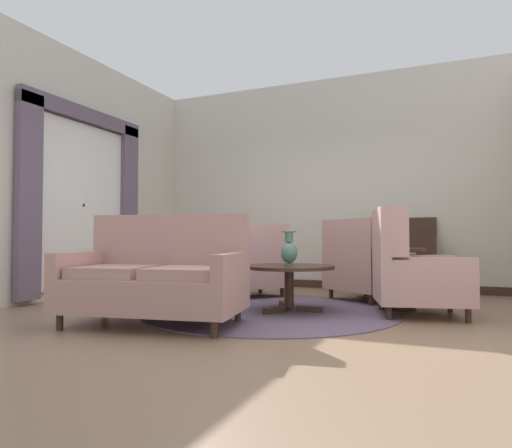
{
  "coord_description": "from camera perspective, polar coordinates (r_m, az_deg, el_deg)",
  "views": [
    {
      "loc": [
        1.79,
        -4.31,
        0.79
      ],
      "look_at": [
        -0.23,
        0.46,
        0.96
      ],
      "focal_mm": 31.87,
      "sensor_mm": 36.0,
      "label": 1
    }
  ],
  "objects": [
    {
      "name": "area_rug",
      "position": [
        5.01,
        1.78,
        -10.84
      ],
      "size": [
        2.76,
        2.76,
        0.01
      ],
      "primitive_type": "cylinder",
      "color": "#5B4C60",
      "rests_on": "ground"
    },
    {
      "name": "porcelain_vase",
      "position": [
        4.89,
        4.16,
        -3.32
      ],
      "size": [
        0.18,
        0.18,
        0.37
      ],
      "color": "#4C7A66",
      "rests_on": "coffee_table"
    },
    {
      "name": "ground",
      "position": [
        4.74,
        0.43,
        -11.44
      ],
      "size": [
        8.17,
        8.17,
        0.0
      ],
      "primitive_type": "plane",
      "color": "#896B51"
    },
    {
      "name": "wall_left",
      "position": [
        7.05,
        -19.29,
        5.56
      ],
      "size": [
        0.08,
        3.98,
        3.37
      ],
      "primitive_type": "cube",
      "color": "beige",
      "rests_on": "ground"
    },
    {
      "name": "side_table",
      "position": [
        5.38,
        17.43,
        -5.72
      ],
      "size": [
        0.59,
        0.59,
        0.68
      ],
      "color": "#382319",
      "rests_on": "ground"
    },
    {
      "name": "coffee_table",
      "position": [
        4.95,
        4.17,
        -6.11
      ],
      "size": [
        0.98,
        0.98,
        0.5
      ],
      "color": "#382319",
      "rests_on": "ground"
    },
    {
      "name": "settee",
      "position": [
        4.31,
        -12.42,
        -6.78
      ],
      "size": [
        1.73,
        1.13,
        1.03
      ],
      "rotation": [
        0.0,
        0.0,
        0.17
      ],
      "color": "tan",
      "rests_on": "ground"
    },
    {
      "name": "armchair_foreground_right",
      "position": [
        5.92,
        13.29,
        -5.21
      ],
      "size": [
        1.15,
        1.14,
        1.03
      ],
      "rotation": [
        0.0,
        0.0,
        2.53
      ],
      "color": "tan",
      "rests_on": "ground"
    },
    {
      "name": "sideboard",
      "position": [
        6.9,
        17.25,
        -4.34
      ],
      "size": [
        1.08,
        0.43,
        1.1
      ],
      "color": "#382319",
      "rests_on": "ground"
    },
    {
      "name": "baseboard_back",
      "position": [
        7.36,
        8.87,
        -7.51
      ],
      "size": [
        5.84,
        0.03,
        0.12
      ],
      "primitive_type": "cube",
      "color": "#382319",
      "rests_on": "ground"
    },
    {
      "name": "window_with_curtains",
      "position": [
        6.7,
        -20.76,
        3.58
      ],
      "size": [
        0.12,
        2.15,
        2.53
      ],
      "color": "silver"
    },
    {
      "name": "armchair_far_left",
      "position": [
        6.16,
        -0.23,
        -5.23
      ],
      "size": [
        1.11,
        1.1,
        0.99
      ],
      "rotation": [
        0.0,
        0.0,
        4.0
      ],
      "color": "tan",
      "rests_on": "ground"
    },
    {
      "name": "armchair_back_corner",
      "position": [
        4.92,
        18.85,
        -5.7
      ],
      "size": [
        1.05,
        0.97,
        1.1
      ],
      "rotation": [
        0.0,
        0.0,
        1.83
      ],
      "color": "tan",
      "rests_on": "ground"
    },
    {
      "name": "wall_back",
      "position": [
        7.43,
        8.91,
        5.1
      ],
      "size": [
        6.0,
        0.08,
        3.37
      ],
      "primitive_type": "cube",
      "color": "beige",
      "rests_on": "ground"
    }
  ]
}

